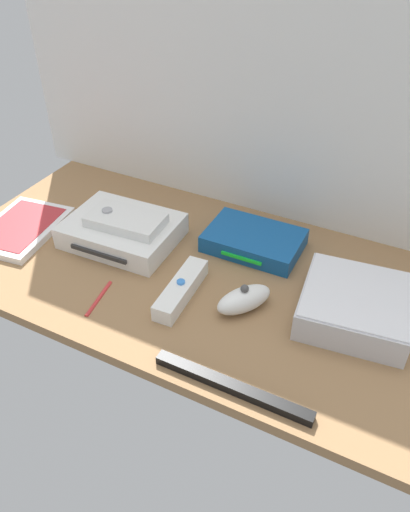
% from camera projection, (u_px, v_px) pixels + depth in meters
% --- Properties ---
extents(ground_plane, '(1.00, 0.48, 0.02)m').
position_uv_depth(ground_plane, '(205.00, 278.00, 0.92)').
color(ground_plane, '#936D47').
rests_on(ground_plane, ground).
extents(back_wall, '(1.10, 0.01, 0.64)m').
position_uv_depth(back_wall, '(268.00, 56.00, 0.89)').
color(back_wall, white).
rests_on(back_wall, ground).
extents(game_console, '(0.22, 0.17, 0.04)m').
position_uv_depth(game_console, '(122.00, 231.00, 0.98)').
color(game_console, white).
rests_on(game_console, ground_plane).
extents(mini_computer, '(0.19, 0.19, 0.05)m').
position_uv_depth(mini_computer, '(355.00, 305.00, 0.81)').
color(mini_computer, silver).
rests_on(mini_computer, ground_plane).
extents(game_case, '(0.16, 0.21, 0.02)m').
position_uv_depth(game_case, '(21.00, 228.00, 1.02)').
color(game_case, white).
rests_on(game_case, ground_plane).
extents(network_router, '(0.18, 0.13, 0.03)m').
position_uv_depth(network_router, '(254.00, 240.00, 0.97)').
color(network_router, '#145193').
rests_on(network_router, ground_plane).
extents(remote_wand, '(0.04, 0.15, 0.03)m').
position_uv_depth(remote_wand, '(181.00, 289.00, 0.86)').
color(remote_wand, white).
rests_on(remote_wand, ground_plane).
extents(remote_nunchuk, '(0.09, 0.11, 0.05)m').
position_uv_depth(remote_nunchuk, '(244.00, 299.00, 0.83)').
color(remote_nunchuk, white).
rests_on(remote_nunchuk, ground_plane).
extents(remote_classic_pad, '(0.15, 0.09, 0.02)m').
position_uv_depth(remote_classic_pad, '(126.00, 220.00, 0.96)').
color(remote_classic_pad, white).
rests_on(remote_classic_pad, game_console).
extents(sensor_bar, '(0.24, 0.02, 0.01)m').
position_uv_depth(sensor_bar, '(232.00, 386.00, 0.71)').
color(sensor_bar, black).
rests_on(sensor_bar, ground_plane).
extents(stylus_pen, '(0.02, 0.09, 0.01)m').
position_uv_depth(stylus_pen, '(99.00, 297.00, 0.86)').
color(stylus_pen, red).
rests_on(stylus_pen, ground_plane).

